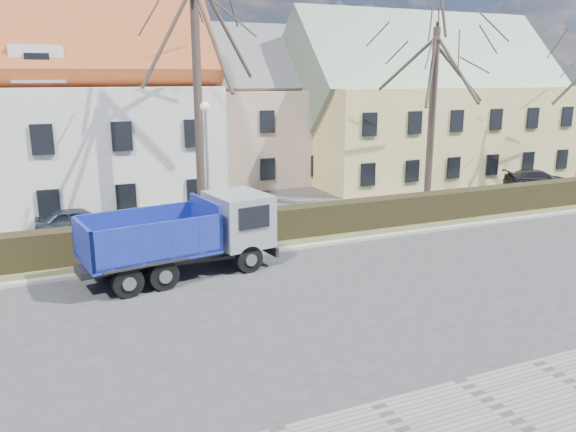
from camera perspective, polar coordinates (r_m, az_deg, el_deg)
name	(u,v)px	position (r m, az deg, el deg)	size (l,w,h in m)	color
ground	(333,291)	(18.18, 4.63, -7.62)	(120.00, 120.00, 0.00)	#363638
curb_far	(279,250)	(22.09, -0.97, -3.44)	(80.00, 0.30, 0.12)	#A5A197
grass_strip	(264,239)	(23.51, -2.46, -2.39)	(80.00, 3.00, 0.10)	#4B532E
hedge	(266,227)	(23.17, -2.30, -1.09)	(60.00, 0.90, 1.30)	black
building_pink	(244,119)	(36.99, -4.45, 9.84)	(10.80, 8.80, 8.00)	tan
building_yellow	(425,113)	(39.99, 13.78, 10.16)	(18.80, 10.80, 8.50)	#DCCD79
tree_1	(197,85)	(24.14, -9.19, 12.99)	(9.20, 9.20, 12.65)	#392E27
tree_2	(433,100)	(29.54, 14.50, 11.30)	(8.00, 8.00, 11.00)	#392E27
dump_truck	(174,238)	(19.41, -11.54, -2.20)	(6.81, 2.53, 2.72)	navy
streetlight	(207,173)	(22.98, -8.18, 4.39)	(0.45, 0.45, 5.79)	#979899
cart_frame	(220,249)	(21.41, -6.96, -3.33)	(0.74, 0.42, 0.68)	silver
parked_car_a	(78,221)	(25.94, -20.57, -0.47)	(1.40, 3.48, 1.19)	#232B37
parked_car_b	(538,179)	(37.47, 24.04, 3.43)	(1.62, 3.98, 1.16)	black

